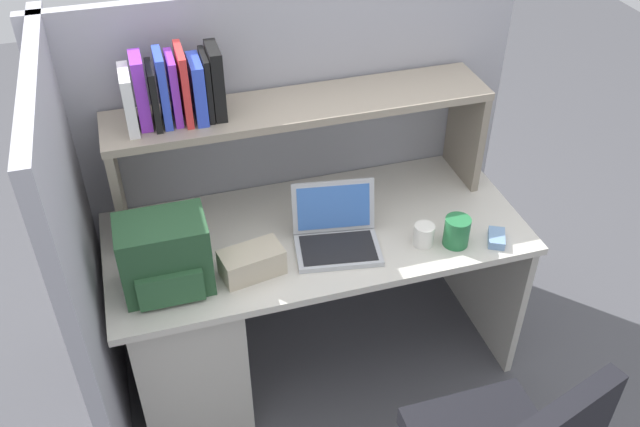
{
  "coord_description": "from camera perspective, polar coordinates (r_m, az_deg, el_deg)",
  "views": [
    {
      "loc": [
        -0.57,
        -1.98,
        2.4
      ],
      "look_at": [
        0.0,
        -0.05,
        0.85
      ],
      "focal_mm": 38.72,
      "sensor_mm": 36.0,
      "label": 1
    }
  ],
  "objects": [
    {
      "name": "ground_plane",
      "position": [
        3.16,
        -0.26,
        -11.74
      ],
      "size": [
        8.0,
        8.0,
        0.0
      ],
      "primitive_type": "plane",
      "color": "#4C4C51"
    },
    {
      "name": "desk",
      "position": [
        2.82,
        -7.98,
        -7.99
      ],
      "size": [
        1.6,
        0.7,
        0.73
      ],
      "color": "beige",
      "rests_on": "ground_plane"
    },
    {
      "name": "cubicle_partition_rear",
      "position": [
        2.92,
        -2.41,
        3.78
      ],
      "size": [
        1.84,
        0.05,
        1.55
      ],
      "primitive_type": "cube",
      "color": "#9E9EA8",
      "rests_on": "ground_plane"
    },
    {
      "name": "cubicle_partition_left",
      "position": [
        2.54,
        -18.79,
        -4.69
      ],
      "size": [
        0.05,
        1.06,
        1.55
      ],
      "primitive_type": "cube",
      "color": "#9E9EA8",
      "rests_on": "ground_plane"
    },
    {
      "name": "overhead_hutch",
      "position": [
        2.61,
        -1.58,
        7.27
      ],
      "size": [
        1.44,
        0.28,
        0.45
      ],
      "color": "gray",
      "rests_on": "desk"
    },
    {
      "name": "reference_books_on_shelf",
      "position": [
        2.45,
        -11.97,
        10.02
      ],
      "size": [
        0.34,
        0.19,
        0.26
      ],
      "color": "white",
      "rests_on": "overhead_hutch"
    },
    {
      "name": "laptop",
      "position": [
        2.56,
        1.33,
        -1.62
      ],
      "size": [
        0.35,
        0.3,
        0.22
      ],
      "color": "#B7BABF",
      "rests_on": "desk"
    },
    {
      "name": "backpack",
      "position": [
        2.39,
        -12.69,
        -3.5
      ],
      "size": [
        0.3,
        0.23,
        0.28
      ],
      "color": "#264C2D",
      "rests_on": "desk"
    },
    {
      "name": "computer_mouse",
      "position": [
        2.68,
        14.38,
        -1.99
      ],
      "size": [
        0.1,
        0.12,
        0.03
      ],
      "primitive_type": "cube",
      "rotation": [
        0.0,
        0.0,
        -0.47
      ],
      "color": "#7299C6",
      "rests_on": "desk"
    },
    {
      "name": "paper_cup",
      "position": [
        2.59,
        8.58,
        -1.76
      ],
      "size": [
        0.08,
        0.08,
        0.09
      ],
      "primitive_type": "cylinder",
      "color": "white",
      "rests_on": "desk"
    },
    {
      "name": "tissue_box",
      "position": [
        2.45,
        -5.65,
        -4.02
      ],
      "size": [
        0.24,
        0.16,
        0.1
      ],
      "primitive_type": "cube",
      "rotation": [
        0.0,
        0.0,
        0.18
      ],
      "color": "#BFB299",
      "rests_on": "desk"
    },
    {
      "name": "snack_canister",
      "position": [
        2.61,
        11.23,
        -1.47
      ],
      "size": [
        0.1,
        0.1,
        0.12
      ],
      "primitive_type": "cylinder",
      "color": "#26723F",
      "rests_on": "desk"
    }
  ]
}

